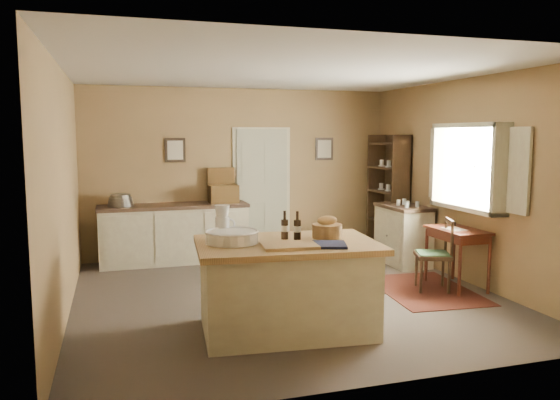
# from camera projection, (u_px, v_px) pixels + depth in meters

# --- Properties ---
(ground) EXTENTS (5.00, 5.00, 0.00)m
(ground) POSITION_uv_depth(u_px,v_px,m) (287.00, 296.00, 6.68)
(ground) COLOR brown
(ground) RESTS_ON ground
(wall_back) EXTENTS (5.00, 0.10, 2.70)m
(wall_back) POSITION_uv_depth(u_px,v_px,m) (241.00, 172.00, 8.89)
(wall_back) COLOR #96754A
(wall_back) RESTS_ON ground
(wall_front) EXTENTS (5.00, 0.10, 2.70)m
(wall_front) POSITION_uv_depth(u_px,v_px,m) (386.00, 216.00, 4.14)
(wall_front) COLOR #96754A
(wall_front) RESTS_ON ground
(wall_left) EXTENTS (0.10, 5.00, 2.70)m
(wall_left) POSITION_uv_depth(u_px,v_px,m) (63.00, 192.00, 5.79)
(wall_left) COLOR #96754A
(wall_left) RESTS_ON ground
(wall_right) EXTENTS (0.10, 5.00, 2.70)m
(wall_right) POSITION_uv_depth(u_px,v_px,m) (466.00, 181.00, 7.24)
(wall_right) COLOR #96754A
(wall_right) RESTS_ON ground
(ceiling) EXTENTS (5.00, 5.00, 0.00)m
(ceiling) POSITION_uv_depth(u_px,v_px,m) (287.00, 71.00, 6.36)
(ceiling) COLOR silver
(ceiling) RESTS_ON wall_back
(door) EXTENTS (0.97, 0.06, 2.11)m
(door) POSITION_uv_depth(u_px,v_px,m) (262.00, 190.00, 9.00)
(door) COLOR #AAAB8E
(door) RESTS_ON ground
(framed_prints) EXTENTS (2.82, 0.02, 0.38)m
(framed_prints) POSITION_uv_depth(u_px,v_px,m) (253.00, 149.00, 8.88)
(framed_prints) COLOR black
(framed_prints) RESTS_ON ground
(window) EXTENTS (0.25, 1.99, 1.12)m
(window) POSITION_uv_depth(u_px,v_px,m) (471.00, 167.00, 7.00)
(window) COLOR beige
(window) RESTS_ON ground
(work_island) EXTENTS (1.87, 1.31, 1.20)m
(work_island) POSITION_uv_depth(u_px,v_px,m) (286.00, 284.00, 5.43)
(work_island) COLOR beige
(work_island) RESTS_ON ground
(sideboard) EXTENTS (2.26, 0.64, 1.18)m
(sideboard) POSITION_uv_depth(u_px,v_px,m) (175.00, 231.00, 8.39)
(sideboard) COLOR beige
(sideboard) RESTS_ON ground
(rug) EXTENTS (1.23, 1.69, 0.01)m
(rug) POSITION_uv_depth(u_px,v_px,m) (425.00, 290.00, 6.92)
(rug) COLOR #491B10
(rug) RESTS_ON ground
(writing_desk) EXTENTS (0.50, 0.82, 0.82)m
(writing_desk) POSITION_uv_depth(u_px,v_px,m) (457.00, 237.00, 6.97)
(writing_desk) COLOR #3D170D
(writing_desk) RESTS_ON ground
(desk_chair) EXTENTS (0.54, 0.54, 0.90)m
(desk_chair) POSITION_uv_depth(u_px,v_px,m) (433.00, 256.00, 6.86)
(desk_chair) COLOR black
(desk_chair) RESTS_ON ground
(right_cabinet) EXTENTS (0.54, 0.96, 0.99)m
(right_cabinet) POSITION_uv_depth(u_px,v_px,m) (403.00, 234.00, 8.29)
(right_cabinet) COLOR beige
(right_cabinet) RESTS_ON ground
(shelving_unit) EXTENTS (0.33, 0.88, 1.96)m
(shelving_unit) POSITION_uv_depth(u_px,v_px,m) (390.00, 195.00, 8.94)
(shelving_unit) COLOR black
(shelving_unit) RESTS_ON ground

